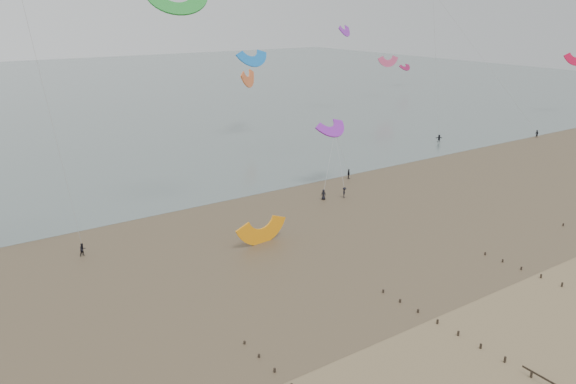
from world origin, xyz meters
The scene contains 5 objects.
ground centered at (0.00, 0.00, 0.00)m, with size 500.00×500.00×0.00m, color brown.
sea_and_shore centered at (-4.08, 34.40, 0.01)m, with size 500.00×665.00×0.03m.
kitesurfers centered at (32.95, 48.02, 0.91)m, with size 158.30×20.38×1.89m.
grounded_kite centered at (0.23, 31.73, 0.00)m, with size 6.80×3.56×5.18m, color orange, non-canonical shape.
kites_airborne centered at (-7.50, 89.72, 20.64)m, with size 255.37×115.61×41.97m.
Camera 1 is at (-36.66, -28.55, 30.51)m, focal length 35.00 mm.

